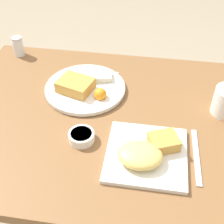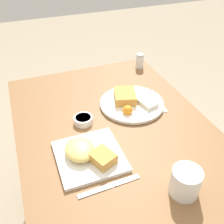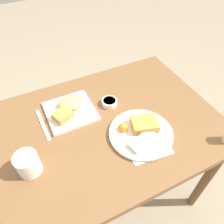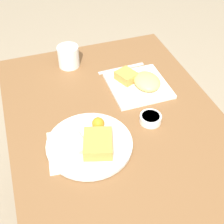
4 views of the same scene
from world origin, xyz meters
The scene contains 8 objects.
ground_plane centered at (0.00, 0.00, 0.00)m, with size 8.00×8.00×0.00m, color gray.
dining_table centered at (0.00, 0.00, 0.66)m, with size 1.05×0.79×0.75m.
menu_card centered at (-0.10, 0.16, 0.75)m, with size 0.21×0.25×0.00m.
plate_square_near centered at (0.14, -0.15, 0.77)m, with size 0.23×0.23×0.06m.
plate_oval_far centered at (-0.10, 0.13, 0.76)m, with size 0.29×0.29×0.05m.
sauce_ramekin centered at (-0.06, -0.11, 0.76)m, with size 0.08×0.08×0.03m.
butter_knife centered at (0.29, -0.13, 0.75)m, with size 0.02×0.21×0.00m.
coffee_mug centered at (0.39, 0.09, 0.79)m, with size 0.09×0.09×0.09m.
Camera 4 is at (-0.78, 0.28, 1.55)m, focal length 50.00 mm.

